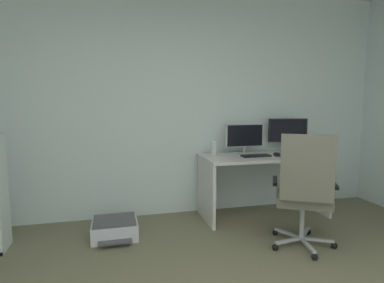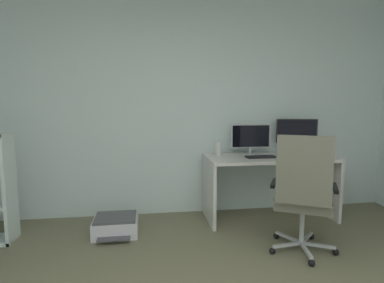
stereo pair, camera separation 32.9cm
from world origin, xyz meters
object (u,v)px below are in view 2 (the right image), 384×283
at_px(keyboard, 261,157).
at_px(computer_mouse, 283,156).
at_px(desktop_speaker, 218,149).
at_px(desk, 270,173).
at_px(monitor_secondary, 297,133).
at_px(printer, 116,225).
at_px(monitor_main, 250,137).
at_px(office_chair, 303,192).

bearing_deg(keyboard, computer_mouse, -7.81).
bearing_deg(desktop_speaker, desk, -11.49).
distance_m(monitor_secondary, printer, 2.40).
bearing_deg(printer, monitor_main, 14.11).
distance_m(desk, office_chair, 0.96).
xyz_separation_m(keyboard, printer, (-1.63, -0.16, -0.67)).
height_order(monitor_main, desktop_speaker, monitor_main).
bearing_deg(desktop_speaker, office_chair, -63.89).
xyz_separation_m(keyboard, office_chair, (0.07, -0.88, -0.17)).
relative_size(desktop_speaker, printer, 0.35).
height_order(desk, monitor_secondary, monitor_secondary).
bearing_deg(computer_mouse, desktop_speaker, 175.82).
bearing_deg(desktop_speaker, computer_mouse, -17.46).
bearing_deg(desk, monitor_secondary, 22.55).
relative_size(desk, computer_mouse, 14.98).
bearing_deg(keyboard, monitor_secondary, 22.34).
relative_size(keyboard, desktop_speaker, 2.00).
bearing_deg(desk, desktop_speaker, 168.51).
bearing_deg(monitor_secondary, desk, -157.45).
height_order(keyboard, printer, keyboard).
relative_size(keyboard, office_chair, 0.31).
height_order(keyboard, desktop_speaker, desktop_speaker).
distance_m(monitor_main, monitor_secondary, 0.60).
bearing_deg(monitor_main, printer, -165.89).
bearing_deg(office_chair, monitor_secondary, 66.91).
distance_m(desk, monitor_secondary, 0.63).
height_order(monitor_secondary, desktop_speaker, monitor_secondary).
bearing_deg(desktop_speaker, keyboard, -23.22).
bearing_deg(keyboard, office_chair, -86.64).
distance_m(desktop_speaker, office_chair, 1.22).
relative_size(desk, office_chair, 1.35).
bearing_deg(office_chair, desktop_speaker, 116.11).
bearing_deg(desk, monitor_main, 138.04).
distance_m(monitor_main, keyboard, 0.32).
height_order(desk, monitor_main, monitor_main).
bearing_deg(printer, monitor_secondary, 10.36).
bearing_deg(monitor_secondary, monitor_main, -180.00).
relative_size(desk, monitor_main, 3.04).
bearing_deg(monitor_main, monitor_secondary, 0.00).
distance_m(monitor_secondary, keyboard, 0.65).
height_order(monitor_main, office_chair, monitor_main).
bearing_deg(monitor_main, desktop_speaker, -173.37).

